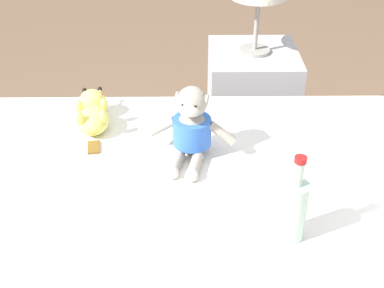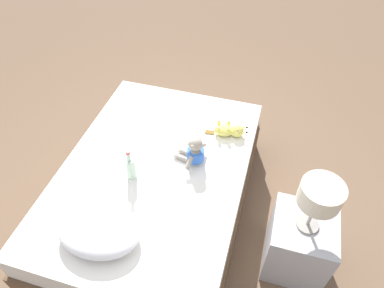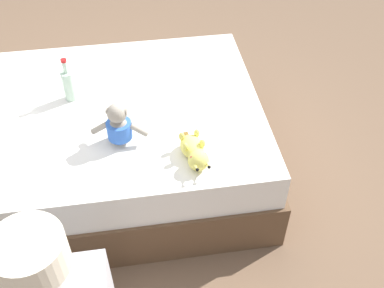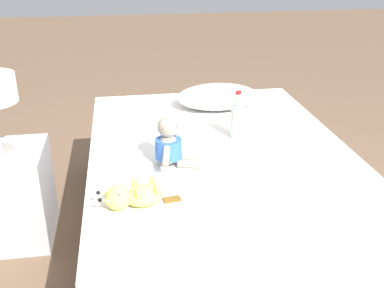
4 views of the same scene
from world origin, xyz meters
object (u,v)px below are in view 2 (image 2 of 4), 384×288
at_px(nightstand, 298,244).
at_px(glass_bottle, 131,168).
at_px(pillow, 99,231).
at_px(bed, 156,190).
at_px(bedside_lamp, 320,196).
at_px(plush_yellow_creature, 230,130).
at_px(plush_monkey, 194,152).

bearing_deg(nightstand, glass_bottle, -2.04).
distance_m(pillow, nightstand, 1.32).
distance_m(bed, nightstand, 1.09).
distance_m(glass_bottle, bedside_lamp, 1.21).
distance_m(plush_yellow_creature, bedside_lamp, 0.93).
distance_m(bed, bedside_lamp, 1.23).
xyz_separation_m(bed, nightstand, (-1.08, 0.15, -0.00)).
height_order(plush_monkey, plush_yellow_creature, plush_monkey).
bearing_deg(pillow, bed, -100.93).
bearing_deg(plush_yellow_creature, plush_monkey, 61.39).
relative_size(plush_yellow_creature, nightstand, 0.65).
height_order(plush_monkey, bedside_lamp, bedside_lamp).
bearing_deg(pillow, plush_yellow_creature, -117.47).
distance_m(bed, plush_monkey, 0.47).
bearing_deg(plush_monkey, glass_bottle, 34.12).
relative_size(pillow, nightstand, 1.02).
bearing_deg(bed, plush_monkey, -151.10).
relative_size(bed, glass_bottle, 7.34).
xyz_separation_m(plush_monkey, bedside_lamp, (-0.82, 0.30, 0.20)).
bearing_deg(plush_monkey, pillow, 63.06).
bearing_deg(pillow, nightstand, -159.69).
height_order(plush_yellow_creature, glass_bottle, glass_bottle).
distance_m(plush_monkey, plush_yellow_creature, 0.39).
bearing_deg(bedside_lamp, glass_bottle, -2.04).
bearing_deg(bed, glass_bottle, 43.90).
bearing_deg(nightstand, plush_monkey, -19.93).
height_order(plush_monkey, glass_bottle, glass_bottle).
height_order(bed, plush_yellow_creature, plush_yellow_creature).
bearing_deg(glass_bottle, plush_yellow_creature, -133.32).
bearing_deg(glass_bottle, bedside_lamp, 177.96).
bearing_deg(plush_yellow_creature, pillow, 62.53).
relative_size(bed, pillow, 3.62).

